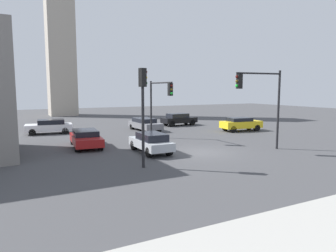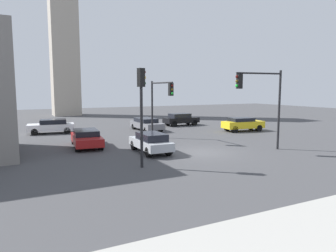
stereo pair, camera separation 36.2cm
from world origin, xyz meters
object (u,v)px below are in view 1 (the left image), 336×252
object	(u,v)px
car_0	(86,138)
car_5	(49,126)
traffic_light_2	(260,93)
car_3	(151,142)
traffic_light_0	(160,97)
traffic_light_1	(143,99)
car_1	(179,119)
car_2	(145,124)
car_4	(241,124)

from	to	relation	value
car_0	car_5	bearing A→B (deg)	-164.69
traffic_light_2	car_5	distance (m)	20.08
traffic_light_2	car_3	size ratio (longest dim) A/B	1.37
traffic_light_0	car_3	distance (m)	5.95
traffic_light_1	car_0	xyz separation A→B (m)	(-1.44, 7.66, -3.10)
car_0	car_1	world-z (taller)	car_1
car_2	car_5	bearing A→B (deg)	-105.89
car_2	car_5	world-z (taller)	car_5
car_0	car_4	size ratio (longest dim) A/B	1.10
car_2	car_5	size ratio (longest dim) A/B	1.05
traffic_light_1	car_2	distance (m)	15.77
traffic_light_0	car_5	bearing A→B (deg)	-140.13
car_0	car_5	size ratio (longest dim) A/B	1.07
car_2	car_3	distance (m)	11.45
traffic_light_0	traffic_light_2	world-z (taller)	traffic_light_2
traffic_light_0	traffic_light_1	bearing A→B (deg)	-34.78
traffic_light_1	car_1	size ratio (longest dim) A/B	1.28
car_2	car_3	world-z (taller)	car_3
car_3	car_5	bearing A→B (deg)	22.06
traffic_light_2	car_2	world-z (taller)	traffic_light_2
car_4	car_2	bearing A→B (deg)	156.81
car_0	car_1	bearing A→B (deg)	129.31
traffic_light_1	traffic_light_2	xyz separation A→B (m)	(9.13, 0.70, 0.25)
traffic_light_1	car_4	distance (m)	17.75
traffic_light_0	car_1	world-z (taller)	traffic_light_0
car_2	car_4	size ratio (longest dim) A/B	1.08
car_3	car_2	bearing A→B (deg)	-20.52
traffic_light_2	car_2	bearing A→B (deg)	-71.28
car_3	car_5	world-z (taller)	car_5
car_1	car_3	bearing A→B (deg)	-129.08
traffic_light_1	car_5	bearing A→B (deg)	87.67
traffic_light_2	car_4	size ratio (longest dim) A/B	1.29
car_1	traffic_light_1	bearing A→B (deg)	-127.87
car_1	car_4	xyz separation A→B (m)	(3.32, -7.21, -0.01)
traffic_light_2	car_4	xyz separation A→B (m)	(5.72, 8.55, -3.27)
traffic_light_1	car_4	world-z (taller)	traffic_light_1
traffic_light_1	car_1	bearing A→B (deg)	42.26
car_0	car_2	xyz separation A→B (m)	(7.62, 6.51, 0.01)
car_3	car_4	world-z (taller)	car_4
traffic_light_0	car_0	world-z (taller)	traffic_light_0
car_1	car_5	bearing A→B (deg)	177.53
car_0	car_3	world-z (taller)	car_3
traffic_light_1	car_1	xyz separation A→B (m)	(11.54, 16.45, -3.01)
car_1	car_2	distance (m)	5.82
traffic_light_0	car_0	bearing A→B (deg)	-91.26
traffic_light_1	traffic_light_2	distance (m)	9.16
traffic_light_1	car_3	bearing A→B (deg)	47.06
traffic_light_0	traffic_light_2	distance (m)	8.33
car_5	traffic_light_0	bearing A→B (deg)	139.14
traffic_light_2	car_0	xyz separation A→B (m)	(-10.58, 6.97, -3.35)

